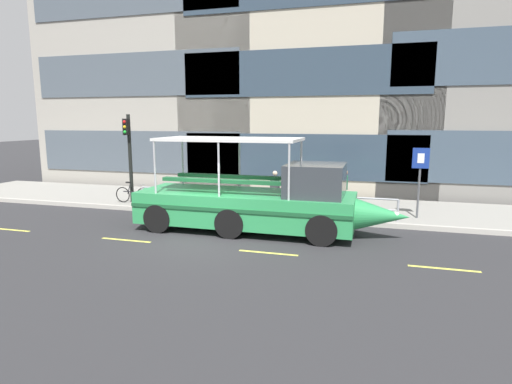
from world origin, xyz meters
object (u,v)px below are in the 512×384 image
(leaned_bicycle, at_px, (133,195))
(pedestrian_near_bow, at_px, (344,186))
(duck_tour_boat, at_px, (260,202))
(traffic_light_pole, at_px, (129,149))
(parking_sign, at_px, (420,171))
(pedestrian_mid_left, at_px, (275,185))

(leaned_bicycle, xyz_separation_m, pedestrian_near_bow, (9.27, 1.12, 0.64))
(duck_tour_boat, bearing_deg, traffic_light_pole, 158.75)
(parking_sign, height_order, pedestrian_near_bow, parking_sign)
(pedestrian_near_bow, relative_size, pedestrian_mid_left, 1.10)
(duck_tour_boat, height_order, pedestrian_mid_left, duck_tour_boat)
(parking_sign, bearing_deg, pedestrian_near_bow, 166.17)
(traffic_light_pole, bearing_deg, leaned_bicycle, -44.43)
(duck_tour_boat, bearing_deg, pedestrian_mid_left, 95.32)
(parking_sign, relative_size, pedestrian_mid_left, 1.73)
(leaned_bicycle, xyz_separation_m, pedestrian_mid_left, (6.32, 1.11, 0.56))
(parking_sign, xyz_separation_m, pedestrian_mid_left, (-5.76, 0.68, -0.88))
(duck_tour_boat, distance_m, pedestrian_near_bow, 4.43)
(traffic_light_pole, xyz_separation_m, pedestrian_mid_left, (6.53, 0.89, -1.46))
(parking_sign, height_order, pedestrian_mid_left, parking_sign)
(leaned_bicycle, relative_size, pedestrian_mid_left, 1.13)
(pedestrian_near_bow, bearing_deg, traffic_light_pole, -174.53)
(traffic_light_pole, relative_size, pedestrian_near_bow, 2.33)
(pedestrian_mid_left, bearing_deg, leaned_bicycle, -170.07)
(traffic_light_pole, distance_m, leaned_bicycle, 2.04)
(parking_sign, bearing_deg, traffic_light_pole, -178.99)
(traffic_light_pole, xyz_separation_m, parking_sign, (12.29, 0.22, -0.58))
(pedestrian_near_bow, xyz_separation_m, pedestrian_mid_left, (-2.95, -0.01, -0.09))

